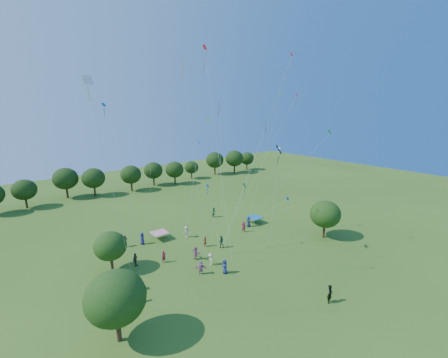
# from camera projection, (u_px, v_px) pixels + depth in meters

# --- Properties ---
(ground) EXTENTS (160.00, 160.00, 0.00)m
(ground) POSITION_uv_depth(u_px,v_px,m) (322.00, 327.00, 26.76)
(ground) COLOR #41671E
(near_tree_west) EXTENTS (4.98, 4.98, 6.31)m
(near_tree_west) POSITION_uv_depth(u_px,v_px,m) (116.00, 298.00, 24.26)
(near_tree_west) COLOR #422B19
(near_tree_west) RESTS_ON ground
(near_tree_north) EXTENTS (3.78, 3.78, 4.92)m
(near_tree_north) POSITION_uv_depth(u_px,v_px,m) (110.00, 246.00, 35.25)
(near_tree_north) COLOR #422B19
(near_tree_north) RESTS_ON ground
(near_tree_east) EXTENTS (4.47, 4.47, 5.73)m
(near_tree_east) POSITION_uv_depth(u_px,v_px,m) (325.00, 214.00, 44.36)
(near_tree_east) COLOR #422B19
(near_tree_east) RESTS_ON ground
(treeline) EXTENTS (88.01, 8.77, 6.77)m
(treeline) POSITION_uv_depth(u_px,v_px,m) (102.00, 177.00, 66.86)
(treeline) COLOR #422B19
(treeline) RESTS_ON ground
(tent_red_stripe) EXTENTS (2.20, 2.20, 1.10)m
(tent_red_stripe) POSITION_uv_depth(u_px,v_px,m) (160.00, 233.00, 44.35)
(tent_red_stripe) COLOR red
(tent_red_stripe) RESTS_ON ground
(tent_blue) EXTENTS (2.20, 2.20, 1.10)m
(tent_blue) POSITION_uv_depth(u_px,v_px,m) (255.00, 217.00, 50.58)
(tent_blue) COLOR #165A92
(tent_blue) RESTS_ON ground
(man_in_black) EXTENTS (0.85, 0.72, 1.94)m
(man_in_black) POSITION_uv_depth(u_px,v_px,m) (330.00, 294.00, 29.88)
(man_in_black) COLOR black
(man_in_black) RESTS_ON ground
(crowd_person_0) EXTENTS (0.54, 0.90, 1.76)m
(crowd_person_0) POSITION_uv_depth(u_px,v_px,m) (142.00, 238.00, 42.77)
(crowd_person_0) COLOR navy
(crowd_person_0) RESTS_ON ground
(crowd_person_1) EXTENTS (0.77, 0.76, 1.76)m
(crowd_person_1) POSITION_uv_depth(u_px,v_px,m) (244.00, 227.00, 47.00)
(crowd_person_1) COLOR maroon
(crowd_person_1) RESTS_ON ground
(crowd_person_2) EXTENTS (0.66, 0.91, 1.65)m
(crowd_person_2) POSITION_uv_depth(u_px,v_px,m) (134.00, 295.00, 29.96)
(crowd_person_2) COLOR #26593D
(crowd_person_2) RESTS_ON ground
(crowd_person_3) EXTENTS (1.14, 1.26, 1.81)m
(crowd_person_3) POSITION_uv_depth(u_px,v_px,m) (186.00, 232.00, 44.98)
(crowd_person_3) COLOR #A79E85
(crowd_person_3) RESTS_ON ground
(crowd_person_4) EXTENTS (1.06, 0.97, 1.70)m
(crowd_person_4) POSITION_uv_depth(u_px,v_px,m) (135.00, 260.00, 36.88)
(crowd_person_4) COLOR #3C3730
(crowd_person_4) RESTS_ON ground
(crowd_person_5) EXTENTS (1.49, 1.36, 1.60)m
(crowd_person_5) POSITION_uv_depth(u_px,v_px,m) (201.00, 268.00, 35.05)
(crowd_person_5) COLOR #AF6699
(crowd_person_5) RESTS_ON ground
(crowd_person_6) EXTENTS (0.48, 0.87, 1.75)m
(crowd_person_6) POSITION_uv_depth(u_px,v_px,m) (225.00, 267.00, 35.22)
(crowd_person_6) COLOR navy
(crowd_person_6) RESTS_ON ground
(crowd_person_7) EXTENTS (0.66, 0.50, 1.60)m
(crowd_person_7) POSITION_uv_depth(u_px,v_px,m) (205.00, 241.00, 42.06)
(crowd_person_7) COLOR maroon
(crowd_person_7) RESTS_ON ground
(crowd_person_8) EXTENTS (0.91, 0.53, 1.79)m
(crowd_person_8) POSITION_uv_depth(u_px,v_px,m) (214.00, 212.00, 53.36)
(crowd_person_8) COLOR #285E3B
(crowd_person_8) RESTS_ON ground
(crowd_person_9) EXTENTS (0.78, 1.10, 1.54)m
(crowd_person_9) POSITION_uv_depth(u_px,v_px,m) (210.00, 259.00, 37.08)
(crowd_person_9) COLOR beige
(crowd_person_9) RESTS_ON ground
(crowd_person_10) EXTENTS (1.09, 0.88, 1.69)m
(crowd_person_10) POSITION_uv_depth(u_px,v_px,m) (125.00, 241.00, 41.99)
(crowd_person_10) COLOR #413A34
(crowd_person_10) RESTS_ON ground
(crowd_person_11) EXTENTS (0.92, 1.73, 1.76)m
(crowd_person_11) POSITION_uv_depth(u_px,v_px,m) (196.00, 253.00, 38.47)
(crowd_person_11) COLOR #AB638B
(crowd_person_11) RESTS_ON ground
(crowd_person_12) EXTENTS (0.96, 0.75, 1.71)m
(crowd_person_12) POSITION_uv_depth(u_px,v_px,m) (249.00, 222.00, 49.11)
(crowd_person_12) COLOR #1A244D
(crowd_person_12) RESTS_ON ground
(crowd_person_13) EXTENTS (0.66, 0.49, 1.60)m
(crowd_person_13) POSITION_uv_depth(u_px,v_px,m) (164.00, 257.00, 37.72)
(crowd_person_13) COLOR maroon
(crowd_person_13) RESTS_ON ground
(crowd_person_14) EXTENTS (0.98, 0.84, 1.75)m
(crowd_person_14) POSITION_uv_depth(u_px,v_px,m) (221.00, 242.00, 41.75)
(crowd_person_14) COLOR #214E2A
(crowd_person_14) RESTS_ON ground
(crowd_person_15) EXTENTS (0.75, 1.13, 1.60)m
(crowd_person_15) POSITION_uv_depth(u_px,v_px,m) (134.00, 283.00, 31.95)
(crowd_person_15) COLOR #A9A387
(crowd_person_15) RESTS_ON ground
(pirate_kite) EXTENTS (1.37, 1.60, 13.38)m
(pirate_kite) POSITION_uv_depth(u_px,v_px,m) (279.00, 151.00, 36.19)
(pirate_kite) COLOR black
(red_high_kite) EXTENTS (2.96, 9.27, 25.65)m
(red_high_kite) POSITION_uv_depth(u_px,v_px,m) (210.00, 91.00, 37.98)
(red_high_kite) COLOR red
(small_kite_0) EXTENTS (0.69, 1.57, 18.53)m
(small_kite_0) POSITION_uv_depth(u_px,v_px,m) (220.00, 142.00, 37.41)
(small_kite_0) COLOR red
(small_kite_1) EXTENTS (2.93, 0.57, 22.03)m
(small_kite_1) POSITION_uv_depth(u_px,v_px,m) (190.00, 128.00, 28.41)
(small_kite_1) COLOR orange
(small_kite_2) EXTENTS (5.47, 0.81, 16.35)m
(small_kite_2) POSITION_uv_depth(u_px,v_px,m) (216.00, 147.00, 45.52)
(small_kite_2) COLOR #F3FE16
(small_kite_3) EXTENTS (5.60, 10.21, 14.88)m
(small_kite_3) POSITION_uv_depth(u_px,v_px,m) (308.00, 156.00, 42.02)
(small_kite_3) COLOR #258F1A
(small_kite_4) EXTENTS (1.14, 1.43, 8.32)m
(small_kite_4) POSITION_uv_depth(u_px,v_px,m) (210.00, 198.00, 38.23)
(small_kite_4) COLOR blue
(small_kite_5) EXTENTS (0.86, 6.86, 16.28)m
(small_kite_5) POSITION_uv_depth(u_px,v_px,m) (251.00, 166.00, 34.07)
(small_kite_5) COLOR #65178A
(small_kite_6) EXTENTS (0.48, 1.69, 14.89)m
(small_kite_6) POSITION_uv_depth(u_px,v_px,m) (150.00, 162.00, 38.18)
(small_kite_6) COLOR white
(small_kite_7) EXTENTS (2.83, 2.07, 18.36)m
(small_kite_7) POSITION_uv_depth(u_px,v_px,m) (113.00, 140.00, 38.03)
(small_kite_7) COLOR #0A6DA3
(small_kite_8) EXTENTS (3.78, 7.17, 23.38)m
(small_kite_8) POSITION_uv_depth(u_px,v_px,m) (264.00, 132.00, 34.12)
(small_kite_8) COLOR red
(small_kite_9) EXTENTS (1.57, 8.59, 5.04)m
(small_kite_9) POSITION_uv_depth(u_px,v_px,m) (290.00, 207.00, 42.42)
(small_kite_9) COLOR orange
(small_kite_10) EXTENTS (4.36, 2.30, 20.07)m
(small_kite_10) POSITION_uv_depth(u_px,v_px,m) (269.00, 140.00, 46.27)
(small_kite_10) COLOR yellow
(small_kite_11) EXTENTS (3.49, 0.66, 8.06)m
(small_kite_11) POSITION_uv_depth(u_px,v_px,m) (242.00, 193.00, 39.54)
(small_kite_11) COLOR #167D37
(small_kite_12) EXTENTS (1.94, 6.30, 5.14)m
(small_kite_12) POSITION_uv_depth(u_px,v_px,m) (279.00, 204.00, 44.32)
(small_kite_12) COLOR blue
(small_kite_13) EXTENTS (8.20, 5.10, 19.57)m
(small_kite_13) POSITION_uv_depth(u_px,v_px,m) (275.00, 138.00, 37.10)
(small_kite_13) COLOR #AB1C90
(small_kite_14) EXTENTS (3.62, 2.83, 19.90)m
(small_kite_14) POSITION_uv_depth(u_px,v_px,m) (100.00, 136.00, 21.46)
(small_kite_14) COLOR silver
(small_kite_15) EXTENTS (1.84, 2.06, 13.63)m
(small_kite_15) POSITION_uv_depth(u_px,v_px,m) (196.00, 160.00, 39.56)
(small_kite_15) COLOR #0C80B5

